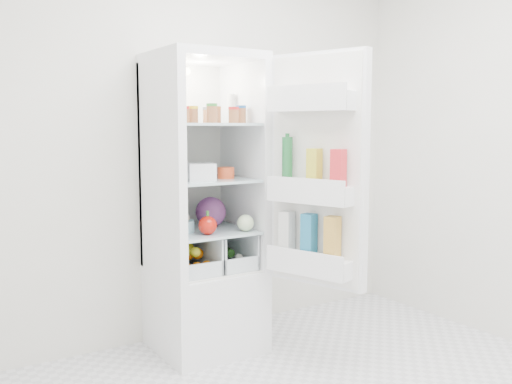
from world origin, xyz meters
TOP-DOWN VIEW (x-y plane):
  - room_walls at (0.00, 0.00)m, footprint 3.02×3.02m
  - refrigerator at (-0.20, 1.25)m, footprint 0.60×0.60m
  - shelf_low at (-0.20, 1.19)m, footprint 0.49×0.53m
  - shelf_mid at (-0.20, 1.19)m, footprint 0.49×0.53m
  - shelf_top at (-0.20, 1.19)m, footprint 0.49×0.53m
  - crisper_left at (-0.32, 1.19)m, footprint 0.23×0.46m
  - crisper_right at (-0.08, 1.19)m, footprint 0.23×0.46m
  - condiment_jars at (-0.21, 1.13)m, footprint 0.46×0.34m
  - squeeze_bottle at (0.01, 1.24)m, footprint 0.06×0.06m
  - tub_white at (-0.28, 1.09)m, footprint 0.19×0.19m
  - tub_cream at (-0.19, 1.22)m, footprint 0.13×0.13m
  - tin_red at (-0.09, 1.13)m, footprint 0.10×0.10m
  - foil_tray at (-0.26, 1.21)m, footprint 0.18×0.15m
  - red_cabbage at (-0.13, 1.24)m, footprint 0.19×0.19m
  - bell_pepper at (-0.27, 1.03)m, footprint 0.11×0.11m
  - mushroom_bowl at (-0.36, 1.18)m, footprint 0.16×0.16m
  - salad_bag at (-0.03, 1.00)m, footprint 0.10×0.10m
  - citrus_pile at (-0.33, 1.15)m, footprint 0.20×0.31m
  - veg_pile at (-0.07, 1.18)m, footprint 0.16×0.30m
  - fridge_door at (0.20, 0.63)m, footprint 0.34×0.59m

SIDE VIEW (x-z plane):
  - veg_pile at x=-0.07m, z-range 0.51..0.61m
  - citrus_pile at x=-0.33m, z-range 0.51..0.67m
  - crisper_left at x=-0.32m, z-range 0.50..0.72m
  - crisper_right at x=-0.08m, z-range 0.50..0.72m
  - refrigerator at x=-0.20m, z-range -0.23..1.57m
  - shelf_low at x=-0.20m, z-range 0.73..0.75m
  - mushroom_bowl at x=-0.36m, z-range 0.75..0.82m
  - salad_bag at x=-0.03m, z-range 0.75..0.85m
  - bell_pepper at x=-0.27m, z-range 0.75..0.86m
  - red_cabbage at x=-0.13m, z-range 0.75..0.94m
  - shelf_mid at x=-0.20m, z-range 1.04..1.06m
  - foil_tray at x=-0.26m, z-range 1.06..1.10m
  - tub_cream at x=-0.19m, z-range 1.06..1.12m
  - tin_red at x=-0.09m, z-range 1.06..1.13m
  - fridge_door at x=0.20m, z-range 0.44..1.74m
  - tub_white at x=-0.28m, z-range 1.06..1.16m
  - shelf_top at x=-0.20m, z-range 1.37..1.39m
  - condiment_jars at x=-0.21m, z-range 1.39..1.47m
  - squeeze_bottle at x=0.01m, z-range 1.39..1.57m
  - room_walls at x=0.00m, z-range 0.29..2.90m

